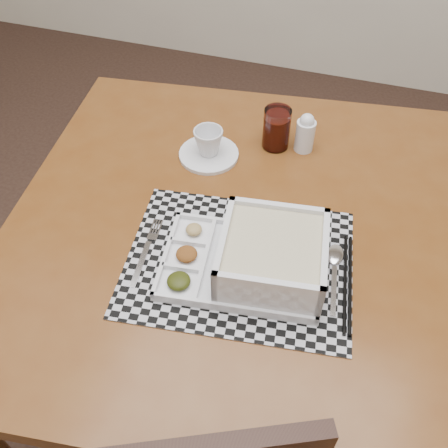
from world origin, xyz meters
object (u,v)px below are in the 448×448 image
(juice_glass, at_px, (276,130))
(creamer_bottle, at_px, (305,133))
(dining_table, at_px, (240,246))
(cup, at_px, (208,142))
(serving_tray, at_px, (265,259))

(juice_glass, xyz_separation_m, creamer_bottle, (0.07, 0.01, 0.00))
(juice_glass, height_order, creamer_bottle, juice_glass)
(dining_table, relative_size, juice_glass, 10.80)
(juice_glass, bearing_deg, cup, -148.56)
(serving_tray, xyz_separation_m, cup, (-0.22, 0.31, 0.00))
(dining_table, bearing_deg, cup, 126.12)
(creamer_bottle, bearing_deg, juice_glass, -173.25)
(dining_table, distance_m, serving_tray, 0.19)
(dining_table, distance_m, creamer_bottle, 0.33)
(cup, bearing_deg, creamer_bottle, 26.76)
(dining_table, xyz_separation_m, cup, (-0.14, 0.20, 0.12))
(cup, distance_m, juice_glass, 0.17)
(serving_tray, bearing_deg, juice_glass, 100.41)
(creamer_bottle, bearing_deg, cup, -155.70)
(cup, bearing_deg, dining_table, -51.42)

